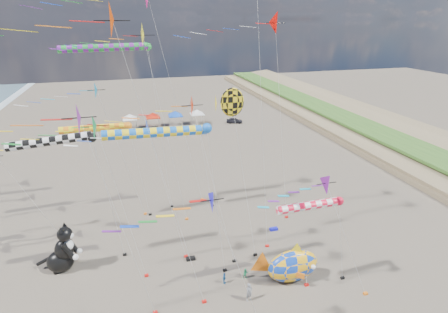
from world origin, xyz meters
The scene contains 26 objects.
delta_kite_1 centered at (-10.97, 22.05, 15.26)m, with size 11.95×2.01×16.62m.
delta_kite_2 centered at (7.66, 16.58, 21.98)m, with size 11.69×2.38×23.48m.
delta_kite_3 centered at (-10.15, 10.60, 14.56)m, with size 10.82×2.37×16.01m.
delta_kite_5 centered at (-3.12, 1.85, 12.24)m, with size 9.96×1.59×13.47m.
delta_kite_7 centered at (-7.61, 5.94, 22.22)m, with size 15.29×2.33×23.73m.
delta_kite_8 centered at (7.26, 2.99, 10.59)m, with size 9.65×1.88×11.85m.
delta_kite_9 centered at (-4.89, 19.46, 20.93)m, with size 11.69×2.58×22.47m.
delta_kite_10 centered at (-2.55, 10.38, 15.54)m, with size 11.73×2.03×16.91m.
delta_kite_11 centered at (-6.13, 12.42, 13.50)m, with size 9.88×2.07×14.85m.
delta_kite_12 centered at (-11.30, 5.86, 16.70)m, with size 14.01×2.24×18.17m.
windsock_0 centered at (-3.93, 9.29, 14.39)m, with size 9.70×0.82×14.86m.
windsock_1 centered at (-0.83, 21.78, 10.49)m, with size 7.13×0.70×10.91m.
windsock_2 centered at (7.49, 5.28, 8.39)m, with size 7.29×0.75×8.82m.
windsock_3 centered at (-7.59, 23.03, 19.71)m, with size 10.63×0.82×20.19m.
windsock_4 centered at (-9.49, 21.71, 11.56)m, with size 8.73×0.85×12.03m.
windsock_5 centered at (-12.54, 14.39, 12.80)m, with size 8.48×0.83×13.27m.
angelfish_kite centered at (2.61, 12.70, 15.48)m, with size 3.74×3.02×16.93m.
cat_inflatable centered at (-13.68, 13.87, 2.51)m, with size 3.71×1.86×5.01m, color black, non-canonical shape.
fish_inflatable centered at (6.69, 6.37, 1.68)m, with size 6.57×3.40×4.16m.
person_adult centered at (2.12, 5.13, 0.87)m, with size 0.64×0.42×1.75m, color slate.
child_green centered at (2.73, 7.79, 0.54)m, with size 0.53×0.41×1.08m, color #208A55.
child_blue centered at (0.65, 7.71, 0.57)m, with size 0.67×0.28×1.15m, color #2161A0.
kite_bag_0 centered at (8.45, 14.48, 0.15)m, with size 0.90×0.44×0.30m, color #1213BC.
kite_bag_2 centered at (-1.70, 11.84, 0.15)m, with size 0.90×0.44×0.30m, color black.
tent_row centered at (1.50, 60.00, 3.15)m, with size 19.20×4.20×3.80m.
parked_car centered at (17.39, 58.00, 0.63)m, with size 1.48×3.67×1.25m, color #26262D.
Camera 1 is at (-6.33, -16.81, 22.56)m, focal length 28.00 mm.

